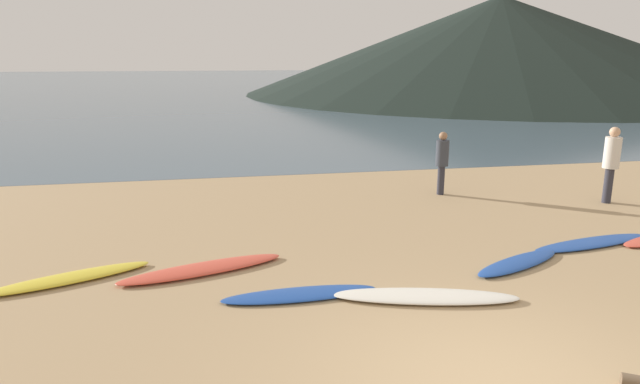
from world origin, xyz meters
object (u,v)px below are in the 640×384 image
at_px(surfboard_4, 425,296).
at_px(person_0, 611,159).
at_px(surfboard_3, 300,294).
at_px(person_1, 442,158).
at_px(surfboard_5, 518,263).
at_px(surfboard_1, 69,278).
at_px(surfboard_2, 202,269).
at_px(surfboard_6, 591,243).

distance_m(surfboard_4, person_0, 7.42).
xyz_separation_m(surfboard_3, person_1, (4.29, 5.22, 0.87)).
bearing_deg(surfboard_4, surfboard_5, 39.22).
relative_size(surfboard_1, person_1, 1.58).
bearing_deg(surfboard_5, surfboard_2, 146.97).
height_order(surfboard_6, person_0, person_0).
xyz_separation_m(surfboard_2, surfboard_3, (1.37, -1.21, -0.01)).
bearing_deg(surfboard_1, person_1, 5.21).
bearing_deg(surfboard_2, surfboard_4, -44.88).
height_order(surfboard_3, person_0, person_0).
relative_size(person_0, person_1, 1.14).
height_order(surfboard_3, surfboard_4, surfboard_4).
distance_m(surfboard_6, person_0, 3.54).
xyz_separation_m(surfboard_3, surfboard_5, (3.68, 0.53, 0.01)).
distance_m(person_0, person_1, 3.76).
distance_m(surfboard_1, surfboard_4, 5.32).
bearing_deg(surfboard_1, person_0, -9.52).
distance_m(surfboard_1, surfboard_2, 1.99).
distance_m(surfboard_1, surfboard_6, 8.86).
bearing_deg(surfboard_6, surfboard_5, -170.44).
bearing_deg(surfboard_4, person_1, 78.90).
height_order(surfboard_2, surfboard_5, surfboard_2).
relative_size(surfboard_5, person_0, 1.12).
relative_size(surfboard_3, surfboard_4, 0.85).
xyz_separation_m(surfboard_4, surfboard_5, (1.97, 0.95, -0.01)).
bearing_deg(person_1, surfboard_3, -72.86).
bearing_deg(person_0, surfboard_6, 17.77).
height_order(surfboard_5, person_1, person_1).
bearing_deg(surfboard_2, person_0, -1.30).
relative_size(surfboard_5, surfboard_6, 0.77).
relative_size(surfboard_5, person_1, 1.28).
bearing_deg(surfboard_2, surfboard_6, -16.96).
height_order(person_0, person_1, person_0).
distance_m(surfboard_1, person_1, 8.67).
xyz_separation_m(surfboard_1, surfboard_2, (1.99, -0.00, 0.00)).
bearing_deg(person_0, surfboard_1, -18.02).
xyz_separation_m(surfboard_3, person_0, (7.75, 3.76, 1.00)).
relative_size(surfboard_2, surfboard_3, 1.18).
bearing_deg(surfboard_6, person_0, 37.93).
distance_m(surfboard_6, person_1, 4.28).
height_order(surfboard_2, person_0, person_0).
distance_m(surfboard_5, person_0, 5.29).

